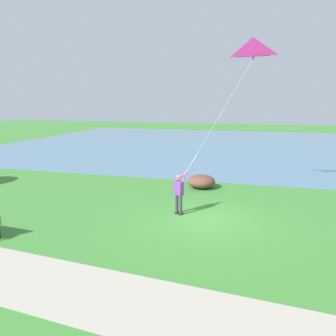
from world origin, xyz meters
TOP-DOWN VIEW (x-y plane):
  - ground_plane at (0.00, 0.00)m, footprint 120.00×120.00m
  - lake_water at (24.43, 4.00)m, footprint 36.00×44.00m
  - walkway_path at (-5.99, 2.00)m, footprint 5.22×32.09m
  - person_kite_flyer at (0.40, 1.14)m, footprint 0.62×0.54m
  - flying_kite at (4.44, -1.49)m, footprint 4.05×3.32m
  - lakeside_shrub at (4.96, 0.95)m, footprint 1.53×1.56m

SIDE VIEW (x-z plane):
  - ground_plane at x=0.00m, z-range 0.00..0.00m
  - lake_water at x=24.43m, z-range 0.00..0.01m
  - walkway_path at x=-5.99m, z-range 0.00..0.02m
  - lakeside_shrub at x=4.96m, z-range 0.00..0.75m
  - person_kite_flyer at x=0.40m, z-range 0.13..1.96m
  - flying_kite at x=4.44m, z-range 4.24..10.28m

